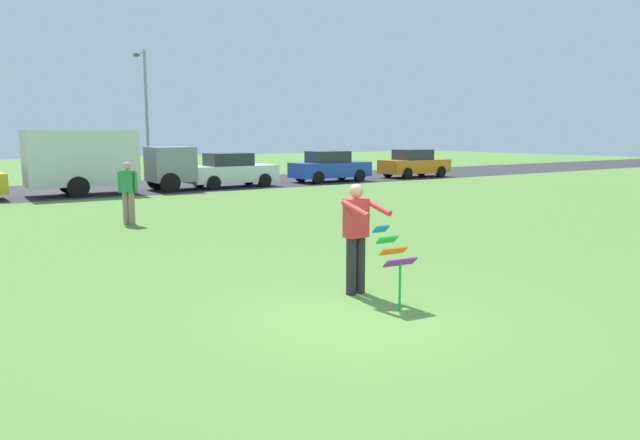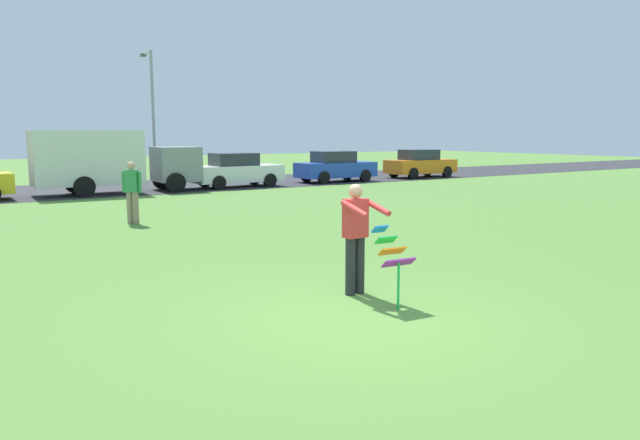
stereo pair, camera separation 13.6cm
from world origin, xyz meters
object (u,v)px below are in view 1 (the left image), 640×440
(person_kite_flyer, at_px, (357,234))
(parked_car_white, at_px, (231,171))
(parked_truck_grey_van, at_px, (102,160))
(parked_car_blue, at_px, (330,167))
(person_walker_near, at_px, (128,191))
(parked_car_orange, at_px, (414,164))
(kite_held, at_px, (394,254))
(streetlight_pole, at_px, (145,106))

(person_kite_flyer, height_order, parked_car_white, person_kite_flyer)
(person_kite_flyer, distance_m, parked_truck_grey_van, 18.35)
(parked_car_blue, xyz_separation_m, person_walker_near, (-13.05, -9.01, 0.16))
(parked_car_blue, distance_m, parked_car_orange, 5.93)
(person_kite_flyer, height_order, person_walker_near, same)
(parked_truck_grey_van, xyz_separation_m, parked_car_orange, (17.39, 0.00, -0.64))
(parked_car_white, bearing_deg, kite_held, -108.94)
(parked_car_orange, bearing_deg, parked_truck_grey_van, -180.00)
(parked_truck_grey_van, bearing_deg, parked_car_white, 0.00)
(person_kite_flyer, distance_m, streetlight_pole, 26.46)
(kite_held, xyz_separation_m, person_walker_near, (-0.83, 10.16, 0.15))
(parked_truck_grey_van, height_order, parked_car_orange, parked_truck_grey_van)
(person_kite_flyer, height_order, parked_truck_grey_van, parked_truck_grey_van)
(person_kite_flyer, height_order, parked_car_blue, person_kite_flyer)
(kite_held, relative_size, parked_car_orange, 0.28)
(parked_car_white, height_order, streetlight_pole, streetlight_pole)
(parked_car_orange, height_order, person_walker_near, person_walker_near)
(parked_car_white, distance_m, parked_car_blue, 5.65)
(parked_car_blue, xyz_separation_m, parked_car_orange, (5.93, -0.00, 0.00))
(kite_held, bearing_deg, parked_truck_grey_van, 87.72)
(parked_car_white, relative_size, parked_car_blue, 1.00)
(parked_car_white, height_order, person_walker_near, person_walker_near)
(parked_car_orange, height_order, streetlight_pole, streetlight_pole)
(streetlight_pole, height_order, person_walker_near, streetlight_pole)
(parked_truck_grey_van, distance_m, parked_car_blue, 11.48)
(parked_car_white, bearing_deg, person_kite_flyer, -109.81)
(parked_truck_grey_van, relative_size, parked_car_orange, 1.60)
(person_kite_flyer, distance_m, parked_car_orange, 25.81)
(kite_held, height_order, parked_car_white, parked_car_white)
(person_walker_near, bearing_deg, kite_held, -85.34)
(parked_truck_grey_van, relative_size, parked_car_white, 1.60)
(streetlight_pole, bearing_deg, kite_held, -100.75)
(parked_car_blue, relative_size, streetlight_pole, 0.60)
(parked_truck_grey_van, xyz_separation_m, streetlight_pole, (4.29, 7.46, 2.59))
(parked_truck_grey_van, height_order, person_walker_near, parked_truck_grey_van)
(parked_car_white, bearing_deg, parked_car_orange, 0.00)
(parked_car_white, bearing_deg, parked_car_blue, 0.00)
(person_kite_flyer, bearing_deg, parked_car_orange, 45.24)
(parked_car_white, xyz_separation_m, person_walker_near, (-7.41, -9.01, 0.16))
(kite_held, xyz_separation_m, parked_truck_grey_van, (0.76, 19.17, 0.63))
(parked_truck_grey_van, bearing_deg, person_kite_flyer, -92.45)
(person_kite_flyer, xyz_separation_m, parked_car_orange, (18.17, 18.33, -0.18))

